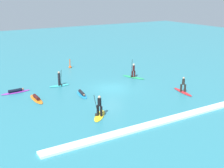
% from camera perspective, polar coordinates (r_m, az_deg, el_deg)
% --- Properties ---
extents(ground_plane, '(120.00, 120.00, 0.00)m').
position_cam_1_polar(ground_plane, '(34.58, 0.00, -0.79)').
color(ground_plane, teal).
rests_on(ground_plane, ground).
extents(surfer_on_green_board, '(1.88, 3.18, 2.36)m').
position_cam_1_polar(surfer_on_green_board, '(38.85, 3.99, 1.78)').
color(surfer_on_green_board, '#23B266').
rests_on(surfer_on_green_board, ground_plane).
extents(surfer_on_red_board, '(1.11, 3.29, 1.72)m').
position_cam_1_polar(surfer_on_red_board, '(33.95, 12.99, -0.90)').
color(surfer_on_red_board, red).
rests_on(surfer_on_red_board, ground_plane).
extents(surfer_on_purple_board, '(3.19, 0.92, 0.42)m').
position_cam_1_polar(surfer_on_purple_board, '(34.64, -17.38, -1.31)').
color(surfer_on_purple_board, purple).
rests_on(surfer_on_purple_board, ground_plane).
extents(surfer_on_blue_board, '(1.14, 2.82, 0.41)m').
position_cam_1_polar(surfer_on_blue_board, '(32.44, -5.60, -1.81)').
color(surfer_on_blue_board, '#1E8CD1').
rests_on(surfer_on_blue_board, ground_plane).
extents(surfer_on_yellow_board, '(2.36, 2.52, 2.02)m').
position_cam_1_polar(surfer_on_yellow_board, '(26.81, -2.34, -4.96)').
color(surfer_on_yellow_board, yellow).
rests_on(surfer_on_yellow_board, ground_plane).
extents(surfer_on_teal_board, '(2.48, 0.85, 2.00)m').
position_cam_1_polar(surfer_on_teal_board, '(35.83, -9.72, 0.28)').
color(surfer_on_teal_board, '#33C6CC').
rests_on(surfer_on_teal_board, ground_plane).
extents(surfer_on_orange_board, '(0.80, 3.22, 0.46)m').
position_cam_1_polar(surfer_on_orange_board, '(31.84, -13.82, -2.59)').
color(surfer_on_orange_board, orange).
rests_on(surfer_on_orange_board, ground_plane).
extents(marker_buoy, '(0.41, 0.41, 1.35)m').
position_cam_1_polar(marker_buoy, '(44.18, -7.78, 3.28)').
color(marker_buoy, '#E55119').
rests_on(marker_buoy, ground_plane).
extents(wave_crest, '(23.80, 0.90, 0.18)m').
position_cam_1_polar(wave_crest, '(26.91, 11.48, -6.21)').
color(wave_crest, white).
rests_on(wave_crest, ground_plane).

